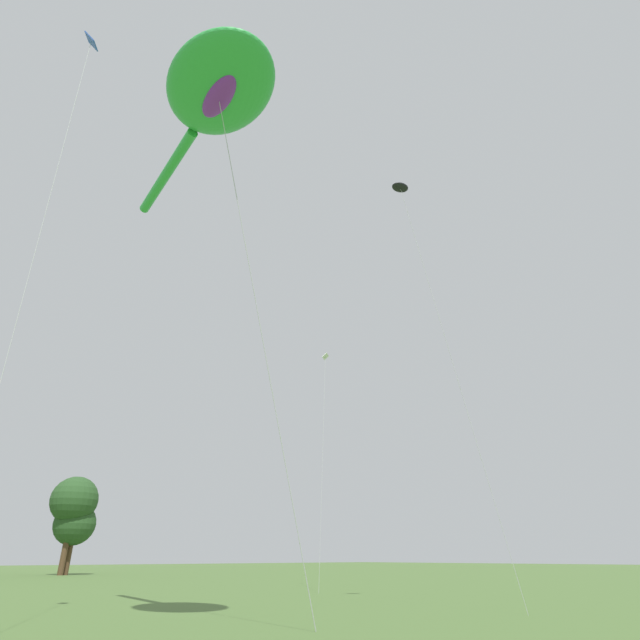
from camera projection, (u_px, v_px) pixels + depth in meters
big_show_kite at (217, 92)px, 18.82m from camera, size 6.78×11.25×18.11m
small_kite_stunt_black at (325, 386)px, 35.90m from camera, size 2.32×1.72×15.42m
small_kite_box_yellow at (79, 88)px, 18.40m from camera, size 0.69×3.10×20.47m
small_kite_delta_white at (402, 194)px, 25.89m from camera, size 2.71×2.80×19.24m
tree_pine_center at (75, 524)px, 59.29m from camera, size 4.67×4.67×7.68m
tree_broad_distant at (74, 501)px, 59.59m from camera, size 5.28×5.28×10.56m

